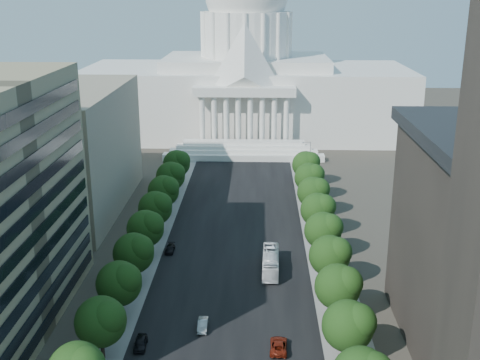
# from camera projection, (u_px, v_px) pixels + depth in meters

# --- Properties ---
(road_asphalt) EXTENTS (30.00, 260.00, 0.01)m
(road_asphalt) POSITION_uv_depth(u_px,v_px,m) (237.00, 225.00, 140.57)
(road_asphalt) COLOR black
(road_asphalt) RESTS_ON ground
(sidewalk_left) EXTENTS (8.00, 260.00, 0.02)m
(sidewalk_left) POSITION_uv_depth(u_px,v_px,m) (156.00, 224.00, 141.14)
(sidewalk_left) COLOR gray
(sidewalk_left) RESTS_ON ground
(sidewalk_right) EXTENTS (8.00, 260.00, 0.02)m
(sidewalk_right) POSITION_uv_depth(u_px,v_px,m) (318.00, 226.00, 139.99)
(sidewalk_right) COLOR gray
(sidewalk_right) RESTS_ON ground
(capitol) EXTENTS (120.00, 56.00, 73.00)m
(capitol) POSITION_uv_depth(u_px,v_px,m) (246.00, 81.00, 224.95)
(capitol) COLOR white
(capitol) RESTS_ON ground
(office_block_left_far) EXTENTS (38.00, 52.00, 30.00)m
(office_block_left_far) POSITION_uv_depth(u_px,v_px,m) (43.00, 150.00, 147.02)
(office_block_left_far) COLOR gray
(office_block_left_far) RESTS_ON ground
(tree_l_c) EXTENTS (7.79, 7.60, 9.97)m
(tree_l_c) POSITION_uv_depth(u_px,v_px,m) (102.00, 321.00, 87.51)
(tree_l_c) COLOR #33261C
(tree_l_c) RESTS_ON ground
(tree_l_d) EXTENTS (7.79, 7.60, 9.97)m
(tree_l_d) POSITION_uv_depth(u_px,v_px,m) (121.00, 282.00, 98.95)
(tree_l_d) COLOR #33261C
(tree_l_d) RESTS_ON ground
(tree_l_e) EXTENTS (7.79, 7.60, 9.97)m
(tree_l_e) POSITION_uv_depth(u_px,v_px,m) (135.00, 252.00, 110.38)
(tree_l_e) COLOR #33261C
(tree_l_e) RESTS_ON ground
(tree_l_f) EXTENTS (7.79, 7.60, 9.97)m
(tree_l_f) POSITION_uv_depth(u_px,v_px,m) (147.00, 228.00, 121.82)
(tree_l_f) COLOR #33261C
(tree_l_f) RESTS_ON ground
(tree_l_g) EXTENTS (7.79, 7.60, 9.97)m
(tree_l_g) POSITION_uv_depth(u_px,v_px,m) (156.00, 207.00, 133.25)
(tree_l_g) COLOR #33261C
(tree_l_g) RESTS_ON ground
(tree_l_h) EXTENTS (7.79, 7.60, 9.97)m
(tree_l_h) POSITION_uv_depth(u_px,v_px,m) (165.00, 190.00, 144.69)
(tree_l_h) COLOR #33261C
(tree_l_h) RESTS_ON ground
(tree_l_i) EXTENTS (7.79, 7.60, 9.97)m
(tree_l_i) POSITION_uv_depth(u_px,v_px,m) (172.00, 175.00, 156.12)
(tree_l_i) COLOR #33261C
(tree_l_i) RESTS_ON ground
(tree_l_j) EXTENTS (7.79, 7.60, 9.97)m
(tree_l_j) POSITION_uv_depth(u_px,v_px,m) (178.00, 163.00, 167.56)
(tree_l_j) COLOR #33261C
(tree_l_j) RESTS_ON ground
(tree_r_c) EXTENTS (7.79, 7.60, 9.97)m
(tree_r_c) POSITION_uv_depth(u_px,v_px,m) (350.00, 325.00, 86.42)
(tree_r_c) COLOR #33261C
(tree_r_c) RESTS_ON ground
(tree_r_d) EXTENTS (7.79, 7.60, 9.97)m
(tree_r_d) POSITION_uv_depth(u_px,v_px,m) (340.00, 286.00, 97.86)
(tree_r_d) COLOR #33261C
(tree_r_d) RESTS_ON ground
(tree_r_e) EXTENTS (7.79, 7.60, 9.97)m
(tree_r_e) POSITION_uv_depth(u_px,v_px,m) (332.00, 255.00, 109.29)
(tree_r_e) COLOR #33261C
(tree_r_e) RESTS_ON ground
(tree_r_f) EXTENTS (7.79, 7.60, 9.97)m
(tree_r_f) POSITION_uv_depth(u_px,v_px,m) (325.00, 230.00, 120.73)
(tree_r_f) COLOR #33261C
(tree_r_f) RESTS_ON ground
(tree_r_g) EXTENTS (7.79, 7.60, 9.97)m
(tree_r_g) POSITION_uv_depth(u_px,v_px,m) (319.00, 209.00, 132.16)
(tree_r_g) COLOR #33261C
(tree_r_g) RESTS_ON ground
(tree_r_h) EXTENTS (7.79, 7.60, 9.97)m
(tree_r_h) POSITION_uv_depth(u_px,v_px,m) (314.00, 192.00, 143.60)
(tree_r_h) COLOR #33261C
(tree_r_h) RESTS_ON ground
(tree_r_i) EXTENTS (7.79, 7.60, 9.97)m
(tree_r_i) POSITION_uv_depth(u_px,v_px,m) (310.00, 177.00, 155.03)
(tree_r_i) COLOR #33261C
(tree_r_i) RESTS_ON ground
(tree_r_j) EXTENTS (7.79, 7.60, 9.97)m
(tree_r_j) POSITION_uv_depth(u_px,v_px,m) (307.00, 164.00, 166.47)
(tree_r_j) COLOR #33261C
(tree_r_j) RESTS_ON ground
(streetlight_b) EXTENTS (2.61, 0.44, 9.00)m
(streetlight_b) POSITION_uv_depth(u_px,v_px,m) (362.00, 332.00, 85.80)
(streetlight_b) COLOR gray
(streetlight_b) RESTS_ON ground
(streetlight_c) EXTENTS (2.61, 0.44, 9.00)m
(streetlight_c) POSITION_uv_depth(u_px,v_px,m) (340.00, 258.00, 109.62)
(streetlight_c) COLOR gray
(streetlight_c) RESTS_ON ground
(streetlight_d) EXTENTS (2.61, 0.44, 9.00)m
(streetlight_d) POSITION_uv_depth(u_px,v_px,m) (326.00, 210.00, 133.44)
(streetlight_d) COLOR gray
(streetlight_d) RESTS_ON ground
(streetlight_e) EXTENTS (2.61, 0.44, 9.00)m
(streetlight_e) POSITION_uv_depth(u_px,v_px,m) (316.00, 177.00, 157.27)
(streetlight_e) COLOR gray
(streetlight_e) RESTS_ON ground
(streetlight_f) EXTENTS (2.61, 0.44, 9.00)m
(streetlight_f) POSITION_uv_depth(u_px,v_px,m) (308.00, 152.00, 181.09)
(streetlight_f) COLOR gray
(streetlight_f) RESTS_ON ground
(car_dark_a) EXTENTS (2.05, 4.65, 1.56)m
(car_dark_a) POSITION_uv_depth(u_px,v_px,m) (141.00, 343.00, 92.12)
(car_dark_a) COLOR black
(car_dark_a) RESTS_ON ground
(car_silver) EXTENTS (1.61, 4.50, 1.48)m
(car_silver) POSITION_uv_depth(u_px,v_px,m) (203.00, 325.00, 97.11)
(car_silver) COLOR #A6AAAE
(car_silver) RESTS_ON ground
(car_red) EXTENTS (2.82, 5.69, 1.55)m
(car_red) POSITION_uv_depth(u_px,v_px,m) (279.00, 346.00, 91.38)
(car_red) COLOR maroon
(car_red) RESTS_ON ground
(car_dark_b) EXTENTS (1.86, 4.50, 1.30)m
(car_dark_b) POSITION_uv_depth(u_px,v_px,m) (170.00, 249.00, 125.83)
(car_dark_b) COLOR black
(car_dark_b) RESTS_ON ground
(city_bus) EXTENTS (3.40, 13.09, 3.62)m
(city_bus) POSITION_uv_depth(u_px,v_px,m) (271.00, 262.00, 117.09)
(city_bus) COLOR white
(city_bus) RESTS_ON ground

